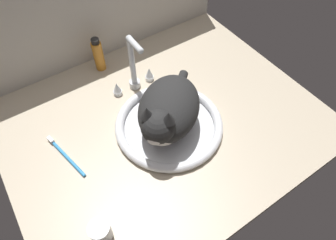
{
  "coord_description": "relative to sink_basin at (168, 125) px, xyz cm",
  "views": [
    {
      "loc": [
        -32.38,
        -51.02,
        82.45
      ],
      "look_at": [
        -0.4,
        -3.34,
        7.0
      ],
      "focal_mm": 31.56,
      "sensor_mm": 36.0,
      "label": 1
    }
  ],
  "objects": [
    {
      "name": "cat",
      "position": [
        -1.3,
        -1.12,
        9.0
      ],
      "size": [
        33.21,
        30.7,
        18.06
      ],
      "color": "black",
      "rests_on": "sink_basin"
    },
    {
      "name": "sink_basin",
      "position": [
        0.0,
        0.0,
        0.0
      ],
      "size": [
        35.51,
        35.51,
        2.95
      ],
      "color": "white",
      "rests_on": "countertop"
    },
    {
      "name": "countertop",
      "position": [
        0.4,
        3.34,
        -2.81
      ],
      "size": [
        102.7,
        82.95,
        3.0
      ],
      "primitive_type": "cube",
      "color": "#B7A88E",
      "rests_on": "ground"
    },
    {
      "name": "metal_jar",
      "position": [
        -33.55,
        -19.44,
        1.9
      ],
      "size": [
        5.6,
        5.6,
        6.39
      ],
      "color": "#B2B5BA",
      "rests_on": "countertop"
    },
    {
      "name": "faucet",
      "position": [
        0.0,
        21.88,
        7.23
      ],
      "size": [
        16.62,
        10.02,
        22.48
      ],
      "color": "silver",
      "rests_on": "countertop"
    },
    {
      "name": "amber_bottle",
      "position": [
        -5.66,
        38.32,
        5.17
      ],
      "size": [
        3.87,
        3.87,
        13.7
      ],
      "color": "#C67A23",
      "rests_on": "countertop"
    },
    {
      "name": "backsplash_wall",
      "position": [
        0.4,
        46.01,
        16.52
      ],
      "size": [
        102.7,
        2.4,
        41.68
      ],
      "primitive_type": "cube",
      "color": "beige",
      "rests_on": "ground"
    },
    {
      "name": "toothbrush",
      "position": [
        -32.48,
        8.5,
        -0.7
      ],
      "size": [
        5.12,
        18.92,
        1.7
      ],
      "color": "#338CD1",
      "rests_on": "countertop"
    }
  ]
}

